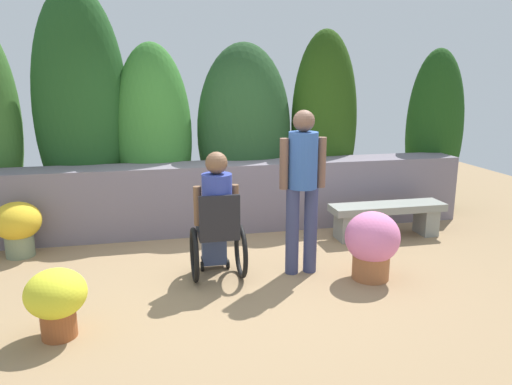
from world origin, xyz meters
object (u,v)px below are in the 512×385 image
(flower_pot_terracotta_by_wall, at_px, (372,243))
(person_in_wheelchair, at_px, (217,220))
(stone_bench, at_px, (387,215))
(flower_pot_purple_near, at_px, (18,226))
(flower_pot_red_accent, at_px, (56,299))
(person_standing_companion, at_px, (303,181))

(flower_pot_terracotta_by_wall, bearing_deg, person_in_wheelchair, 166.73)
(stone_bench, xyz_separation_m, person_in_wheelchair, (-2.33, -0.84, 0.33))
(flower_pot_purple_near, bearing_deg, flower_pot_red_accent, -69.87)
(person_in_wheelchair, distance_m, flower_pot_terracotta_by_wall, 1.60)
(stone_bench, xyz_separation_m, flower_pot_red_accent, (-3.75, -1.75, 0.04))
(flower_pot_terracotta_by_wall, xyz_separation_m, flower_pot_red_accent, (-2.96, -0.55, -0.05))
(person_standing_companion, bearing_deg, stone_bench, 18.90)
(person_in_wheelchair, distance_m, person_standing_companion, 0.96)
(stone_bench, relative_size, flower_pot_red_accent, 2.63)
(stone_bench, height_order, flower_pot_terracotta_by_wall, flower_pot_terracotta_by_wall)
(person_in_wheelchair, relative_size, flower_pot_red_accent, 2.33)
(stone_bench, relative_size, flower_pot_terracotta_by_wall, 2.11)
(stone_bench, bearing_deg, flower_pot_red_accent, -156.45)
(person_in_wheelchair, xyz_separation_m, person_standing_companion, (0.89, -0.05, 0.37))
(stone_bench, bearing_deg, person_standing_companion, -149.87)
(stone_bench, height_order, person_standing_companion, person_standing_companion)
(person_in_wheelchair, xyz_separation_m, flower_pot_terracotta_by_wall, (1.54, -0.36, -0.24))
(flower_pot_purple_near, relative_size, flower_pot_red_accent, 1.13)
(person_standing_companion, bearing_deg, person_in_wheelchair, 164.10)
(person_standing_companion, height_order, flower_pot_terracotta_by_wall, person_standing_companion)
(person_in_wheelchair, relative_size, person_standing_companion, 0.77)
(person_in_wheelchair, xyz_separation_m, flower_pot_red_accent, (-1.41, -0.91, -0.29))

